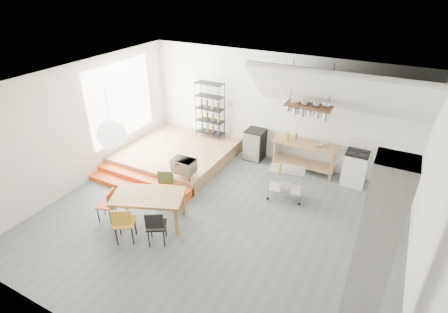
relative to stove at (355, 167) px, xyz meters
The scene contains 26 objects.
floor 4.05m from the stove, 128.38° to the right, with size 8.00×8.00×0.00m, color slate.
wall_back 2.76m from the stove, behind, with size 8.00×0.04×3.20m, color silver.
wall_left 7.31m from the stove, 154.10° to the right, with size 0.04×7.00×3.20m, color silver.
wall_right 3.67m from the stove, 64.58° to the right, with size 0.04×7.00×3.20m, color silver.
ceiling 4.86m from the stove, 128.38° to the right, with size 8.00×7.00×0.02m, color white.
slope_ceiling 2.20m from the stove, 159.90° to the right, with size 4.40×1.80×0.15m, color white.
window_pane 6.82m from the stove, 165.66° to the right, with size 0.02×2.50×2.20m, color white.
platform 5.14m from the stove, 166.98° to the right, with size 3.00×3.00×0.40m, color #956E4A.
step_lower 5.90m from the stove, 148.15° to the right, with size 3.00×0.35×0.13m, color #DB4E19.
step_upper 5.72m from the stove, 151.14° to the right, with size 3.00×0.35×0.27m, color #DB4E19.
concrete_column 4.86m from the stove, 80.25° to the right, with size 0.50×0.50×3.20m, color gray.
kitchen_counter 1.41m from the stove, behind, with size 1.80×0.60×0.91m.
stove is the anchor object (origin of this frame).
pot_rack 2.04m from the stove, behind, with size 1.20×0.50×1.43m.
wire_shelving 4.58m from the stove, behind, with size 0.88×0.38×1.80m.
microwave_shelf 4.58m from the stove, 148.33° to the right, with size 0.60×0.40×0.16m.
paper_lantern 6.28m from the stove, 136.61° to the right, with size 0.60×0.60×0.60m, color white.
dining_table 5.49m from the stove, 134.32° to the right, with size 1.78×1.41×0.74m.
chair_mustard 6.10m from the stove, 129.45° to the right, with size 0.57×0.57×0.91m.
chair_black 5.50m from the stove, 126.07° to the right, with size 0.54×0.54×0.87m.
chair_olive 5.05m from the stove, 140.82° to the right, with size 0.53×0.53×0.89m.
chair_red 6.38m from the stove, 137.76° to the right, with size 0.46×0.46×0.79m.
rolling_cart 2.10m from the stove, 132.01° to the right, with size 0.93×0.62×0.85m.
mini_fridge 2.95m from the stove, behind, with size 0.55×0.55×0.94m, color black.
microwave 4.59m from the stove, 148.33° to the right, with size 0.60×0.40×0.33m, color beige.
bowl 1.15m from the stove, behind, with size 0.24×0.24×0.06m, color silver.
Camera 1 is at (3.15, -5.66, 5.19)m, focal length 28.00 mm.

